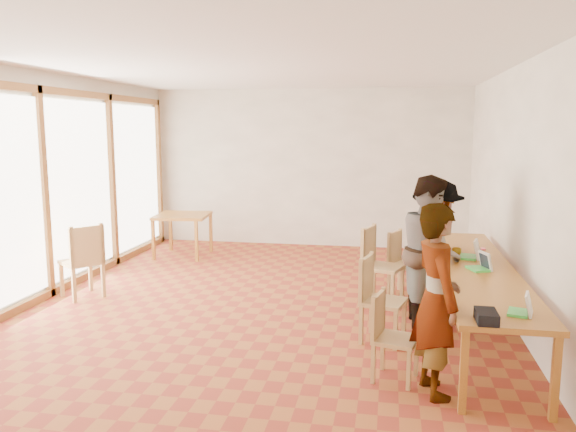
# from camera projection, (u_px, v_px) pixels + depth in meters

# --- Properties ---
(ground) EXTENTS (8.00, 8.00, 0.00)m
(ground) POSITION_uv_depth(u_px,v_px,m) (262.00, 308.00, 7.09)
(ground) COLOR #9F5326
(ground) RESTS_ON ground
(wall_back) EXTENTS (6.00, 0.10, 3.00)m
(wall_back) POSITION_uv_depth(u_px,v_px,m) (308.00, 168.00, 10.75)
(wall_back) COLOR white
(wall_back) RESTS_ON ground
(wall_front) EXTENTS (6.00, 0.10, 3.00)m
(wall_front) POSITION_uv_depth(u_px,v_px,m) (91.00, 272.00, 2.97)
(wall_front) COLOR white
(wall_front) RESTS_ON ground
(wall_right) EXTENTS (0.10, 8.00, 3.00)m
(wall_right) POSITION_uv_depth(u_px,v_px,m) (520.00, 196.00, 6.33)
(wall_right) COLOR white
(wall_right) RESTS_ON ground
(window_wall) EXTENTS (0.10, 8.00, 3.00)m
(window_wall) POSITION_uv_depth(u_px,v_px,m) (42.00, 186.00, 7.38)
(window_wall) COLOR white
(window_wall) RESTS_ON ground
(ceiling) EXTENTS (6.00, 8.00, 0.04)m
(ceiling) POSITION_uv_depth(u_px,v_px,m) (261.00, 63.00, 6.62)
(ceiling) COLOR white
(ceiling) RESTS_ON wall_back
(communal_table) EXTENTS (0.80, 4.00, 0.75)m
(communal_table) POSITION_uv_depth(u_px,v_px,m) (475.00, 270.00, 6.20)
(communal_table) COLOR #AF6F26
(communal_table) RESTS_ON ground
(side_table) EXTENTS (0.90, 0.90, 0.75)m
(side_table) POSITION_uv_depth(u_px,v_px,m) (182.00, 219.00, 9.93)
(side_table) COLOR #AF6F26
(side_table) RESTS_ON ground
(chair_near) EXTENTS (0.45, 0.45, 0.42)m
(chair_near) POSITION_uv_depth(u_px,v_px,m) (387.00, 327.00, 5.05)
(chair_near) COLOR tan
(chair_near) RESTS_ON ground
(chair_mid) EXTENTS (0.52, 0.52, 0.49)m
(chair_mid) POSITION_uv_depth(u_px,v_px,m) (375.00, 289.00, 5.96)
(chair_mid) COLOR tan
(chair_mid) RESTS_ON ground
(chair_far) EXTENTS (0.58, 0.58, 0.53)m
(chair_far) POSITION_uv_depth(u_px,v_px,m) (376.00, 256.00, 7.30)
(chair_far) COLOR tan
(chair_far) RESTS_ON ground
(chair_empty) EXTENTS (0.54, 0.54, 0.46)m
(chair_empty) POSITION_uv_depth(u_px,v_px,m) (400.00, 256.00, 7.65)
(chair_empty) COLOR tan
(chair_empty) RESTS_ON ground
(chair_spare) EXTENTS (0.65, 0.65, 0.53)m
(chair_spare) POSITION_uv_depth(u_px,v_px,m) (84.00, 253.00, 7.42)
(chair_spare) COLOR tan
(chair_spare) RESTS_ON ground
(person_near) EXTENTS (0.55, 0.69, 1.65)m
(person_near) POSITION_uv_depth(u_px,v_px,m) (437.00, 300.00, 4.72)
(person_near) COLOR gray
(person_near) RESTS_ON ground
(person_mid) EXTENTS (0.74, 0.91, 1.73)m
(person_mid) POSITION_uv_depth(u_px,v_px,m) (430.00, 250.00, 6.49)
(person_mid) COLOR gray
(person_mid) RESTS_ON ground
(person_far) EXTENTS (0.90, 1.20, 1.66)m
(person_far) POSITION_uv_depth(u_px,v_px,m) (436.00, 248.00, 6.78)
(person_far) COLOR gray
(person_far) RESTS_ON ground
(laptop_near) EXTENTS (0.24, 0.25, 0.18)m
(laptop_near) POSITION_uv_depth(u_px,v_px,m) (523.00, 309.00, 4.57)
(laptop_near) COLOR #41D04B
(laptop_near) RESTS_ON communal_table
(laptop_mid) EXTENTS (0.27, 0.29, 0.20)m
(laptop_mid) POSITION_uv_depth(u_px,v_px,m) (481.00, 265.00, 6.01)
(laptop_mid) COLOR #41D04B
(laptop_mid) RESTS_ON communal_table
(laptop_far) EXTENTS (0.29, 0.31, 0.23)m
(laptop_far) POSITION_uv_depth(u_px,v_px,m) (473.00, 253.00, 6.54)
(laptop_far) COLOR #41D04B
(laptop_far) RESTS_ON communal_table
(yellow_mug) EXTENTS (0.13, 0.13, 0.09)m
(yellow_mug) POSITION_uv_depth(u_px,v_px,m) (457.00, 252.00, 6.71)
(yellow_mug) COLOR orange
(yellow_mug) RESTS_ON communal_table
(green_bottle) EXTENTS (0.07, 0.07, 0.28)m
(green_bottle) POSITION_uv_depth(u_px,v_px,m) (443.00, 225.00, 8.02)
(green_bottle) COLOR #136537
(green_bottle) RESTS_ON communal_table
(clear_glass) EXTENTS (0.07, 0.07, 0.09)m
(clear_glass) POSITION_uv_depth(u_px,v_px,m) (440.00, 242.00, 7.25)
(clear_glass) COLOR silver
(clear_glass) RESTS_ON communal_table
(condiment_cup) EXTENTS (0.08, 0.08, 0.06)m
(condiment_cup) POSITION_uv_depth(u_px,v_px,m) (486.00, 264.00, 6.14)
(condiment_cup) COLOR white
(condiment_cup) RESTS_ON communal_table
(pink_phone) EXTENTS (0.05, 0.10, 0.01)m
(pink_phone) POSITION_uv_depth(u_px,v_px,m) (483.00, 249.00, 7.03)
(pink_phone) COLOR #F94564
(pink_phone) RESTS_ON communal_table
(black_pouch) EXTENTS (0.16, 0.26, 0.09)m
(black_pouch) POSITION_uv_depth(u_px,v_px,m) (486.00, 317.00, 4.39)
(black_pouch) COLOR black
(black_pouch) RESTS_ON communal_table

